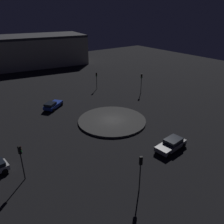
% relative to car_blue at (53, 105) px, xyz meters
% --- Properties ---
extents(ground_plane, '(118.32, 118.32, 0.00)m').
position_rel_car_blue_xyz_m(ground_plane, '(-5.63, 10.56, -0.71)').
color(ground_plane, black).
extents(roundabout_island, '(10.93, 10.93, 0.31)m').
position_rel_car_blue_xyz_m(roundabout_island, '(-5.63, 10.56, -0.55)').
color(roundabout_island, '#383838').
rests_on(roundabout_island, ground_plane).
extents(car_blue, '(4.30, 3.78, 1.38)m').
position_rel_car_blue_xyz_m(car_blue, '(0.00, 0.00, 0.00)').
color(car_blue, '#1E38A5').
rests_on(car_blue, ground_plane).
extents(car_grey, '(4.73, 2.46, 1.42)m').
position_rel_car_blue_xyz_m(car_grey, '(-7.10, 21.53, 0.03)').
color(car_grey, slate).
rests_on(car_grey, ground_plane).
extents(traffic_light_southwest, '(0.36, 0.39, 3.82)m').
position_rel_car_blue_xyz_m(traffic_light_southwest, '(-12.50, -4.60, 2.02)').
color(traffic_light_southwest, '#2D2D2D').
rests_on(traffic_light_southwest, ground_plane).
extents(traffic_light_southwest_near, '(0.40, 0.37, 4.27)m').
position_rel_car_blue_xyz_m(traffic_light_southwest_near, '(-18.56, 3.39, 2.32)').
color(traffic_light_southwest_near, '#2D2D2D').
rests_on(traffic_light_southwest_near, ground_plane).
extents(traffic_light_east, '(0.39, 0.36, 4.15)m').
position_rel_car_blue_xyz_m(traffic_light_east, '(10.01, 16.07, 2.24)').
color(traffic_light_east, '#2D2D2D').
rests_on(traffic_light_east, ground_plane).
extents(traffic_light_northeast, '(0.37, 0.40, 4.10)m').
position_rel_car_blue_xyz_m(traffic_light_northeast, '(1.29, 24.58, 2.21)').
color(traffic_light_northeast, '#2D2D2D').
rests_on(traffic_light_northeast, ground_plane).
extents(store_building, '(39.30, 19.96, 9.11)m').
position_rel_car_blue_xyz_m(store_building, '(-6.58, -37.28, 3.84)').
color(store_building, '#ADA893').
rests_on(store_building, ground_plane).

